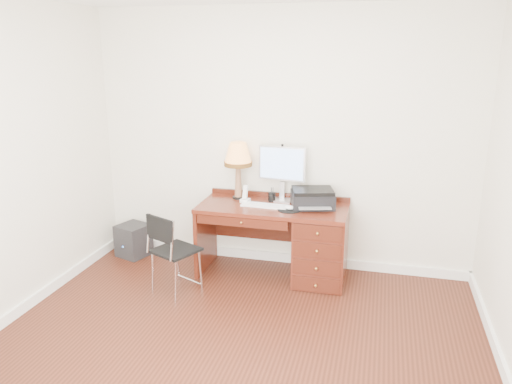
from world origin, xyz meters
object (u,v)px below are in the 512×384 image
(printer, at_px, (313,198))
(phone, at_px, (245,197))
(chair, at_px, (173,247))
(monitor, at_px, (282,167))
(equipment_box, at_px, (133,240))
(desk, at_px, (304,240))
(leg_lamp, at_px, (238,158))

(printer, distance_m, phone, 0.69)
(phone, relative_size, chair, 0.22)
(monitor, distance_m, equipment_box, 1.92)
(printer, bearing_deg, chair, -164.38)
(printer, bearing_deg, equipment_box, 163.59)
(desk, bearing_deg, equipment_box, 177.35)
(leg_lamp, xyz_separation_m, equipment_box, (-1.23, -0.07, -1.01))
(monitor, xyz_separation_m, printer, (0.35, -0.15, -0.27))
(printer, xyz_separation_m, chair, (-1.20, -0.73, -0.35))
(desk, bearing_deg, phone, 176.07)
(monitor, height_order, phone, monitor)
(leg_lamp, xyz_separation_m, chair, (-0.40, -0.83, -0.70))
(printer, bearing_deg, monitor, 140.52)
(printer, distance_m, equipment_box, 2.13)
(leg_lamp, bearing_deg, printer, -6.78)
(desk, relative_size, leg_lamp, 2.51)
(monitor, relative_size, printer, 1.17)
(chair, bearing_deg, printer, 55.45)
(phone, distance_m, chair, 0.93)
(leg_lamp, relative_size, phone, 3.31)
(leg_lamp, distance_m, chair, 1.16)
(monitor, bearing_deg, printer, -18.00)
(desk, distance_m, chair, 1.32)
(printer, height_order, chair, printer)
(monitor, relative_size, chair, 0.71)
(desk, bearing_deg, monitor, 142.25)
(equipment_box, bearing_deg, leg_lamp, 21.94)
(desk, height_order, chair, chair)
(monitor, distance_m, chair, 1.38)
(desk, xyz_separation_m, printer, (0.07, 0.06, 0.43))
(printer, relative_size, phone, 2.70)
(desk, distance_m, phone, 0.74)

